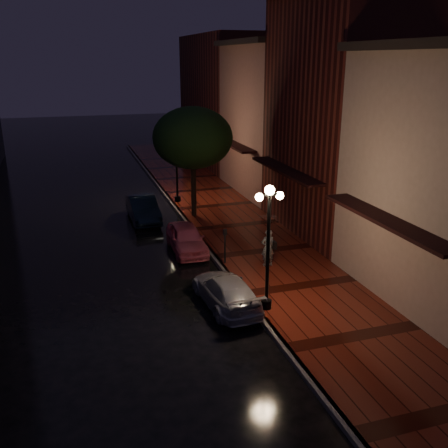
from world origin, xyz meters
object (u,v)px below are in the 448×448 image
object	(u,v)px
pink_car	(187,238)
silver_car	(226,291)
streetlamp_near	(268,241)
woman_with_umbrella	(268,232)
parking_meter	(225,243)
streetlamp_far	(177,161)
street_tree	(193,140)
navy_car	(143,209)

from	to	relation	value
pink_car	silver_car	xyz separation A→B (m)	(0.11, -5.47, -0.05)
streetlamp_near	woman_with_umbrella	bearing A→B (deg)	67.25
streetlamp_near	pink_car	xyz separation A→B (m)	(-1.28, 6.33, -1.99)
pink_car	parking_meter	xyz separation A→B (m)	(1.12, -2.14, 0.44)
streetlamp_near	silver_car	world-z (taller)	streetlamp_near
streetlamp_near	silver_car	xyz separation A→B (m)	(-1.17, 0.86, -2.04)
streetlamp_near	pink_car	bearing A→B (deg)	101.41
streetlamp_far	parking_meter	bearing A→B (deg)	-90.92
parking_meter	street_tree	bearing A→B (deg)	78.74
street_tree	parking_meter	xyz separation A→B (m)	(-0.42, -6.81, -3.20)
parking_meter	pink_car	bearing A→B (deg)	109.85
street_tree	woman_with_umbrella	world-z (taller)	street_tree
streetlamp_far	pink_car	distance (m)	8.03
navy_car	silver_car	distance (m)	10.62
parking_meter	streetlamp_near	bearing A→B (deg)	-95.59
pink_car	streetlamp_near	bearing A→B (deg)	-77.65
woman_with_umbrella	parking_meter	xyz separation A→B (m)	(-1.59, 0.76, -0.54)
pink_car	navy_car	distance (m)	5.21
pink_car	navy_car	bearing A→B (deg)	103.91
streetlamp_far	street_tree	world-z (taller)	street_tree
streetlamp_far	woman_with_umbrella	size ratio (longest dim) A/B	1.98
pink_car	silver_car	bearing A→B (deg)	-87.90
street_tree	woman_with_umbrella	bearing A→B (deg)	-81.17
pink_car	navy_car	xyz separation A→B (m)	(-1.17, 5.08, 0.04)
streetlamp_far	pink_car	bearing A→B (deg)	-99.44
street_tree	silver_car	xyz separation A→B (m)	(-1.42, -10.13, -3.69)
streetlamp_near	navy_car	bearing A→B (deg)	102.11
streetlamp_near	parking_meter	world-z (taller)	streetlamp_near
street_tree	pink_car	distance (m)	6.11
street_tree	woman_with_umbrella	distance (m)	8.11
silver_car	parking_meter	bearing A→B (deg)	-110.44
navy_car	street_tree	bearing A→B (deg)	-9.33
streetlamp_far	parking_meter	size ratio (longest dim) A/B	2.90
navy_car	silver_car	size ratio (longest dim) A/B	1.03
pink_car	silver_car	world-z (taller)	pink_car
parking_meter	navy_car	bearing A→B (deg)	99.84
pink_car	silver_car	size ratio (longest dim) A/B	0.93
streetlamp_near	streetlamp_far	bearing A→B (deg)	90.00
woman_with_umbrella	parking_meter	bearing A→B (deg)	-24.82
navy_car	streetlamp_far	bearing A→B (deg)	46.03
streetlamp_far	silver_car	size ratio (longest dim) A/B	1.12
street_tree	parking_meter	distance (m)	7.53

